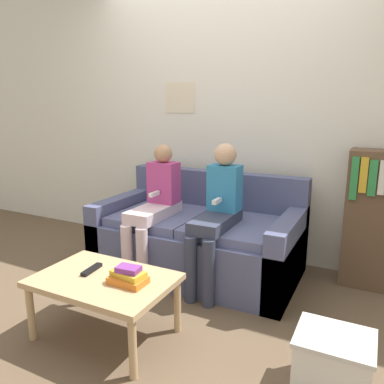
{
  "coord_description": "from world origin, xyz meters",
  "views": [
    {
      "loc": [
        1.3,
        -2.13,
        1.37
      ],
      "look_at": [
        0.0,
        0.43,
        0.71
      ],
      "focal_mm": 35.0,
      "sensor_mm": 36.0,
      "label": 1
    }
  ],
  "objects_px": {
    "bookshelf": "(373,219)",
    "storage_box": "(333,364)",
    "tv_remote": "(92,269)",
    "coffee_table": "(104,284)",
    "person_left": "(154,204)",
    "couch": "(199,239)",
    "person_right": "(217,210)"
  },
  "relations": [
    {
      "from": "coffee_table",
      "to": "person_left",
      "type": "xyz_separation_m",
      "value": [
        -0.21,
        0.89,
        0.26
      ]
    },
    {
      "from": "tv_remote",
      "to": "person_right",
      "type": "bearing_deg",
      "value": 56.36
    },
    {
      "from": "coffee_table",
      "to": "tv_remote",
      "type": "height_order",
      "value": "tv_remote"
    },
    {
      "from": "couch",
      "to": "person_right",
      "type": "xyz_separation_m",
      "value": [
        0.25,
        -0.21,
        0.34
      ]
    },
    {
      "from": "person_left",
      "to": "person_right",
      "type": "height_order",
      "value": "person_right"
    },
    {
      "from": "couch",
      "to": "tv_remote",
      "type": "relative_size",
      "value": 9.5
    },
    {
      "from": "person_right",
      "to": "tv_remote",
      "type": "relative_size",
      "value": 6.36
    },
    {
      "from": "bookshelf",
      "to": "person_right",
      "type": "bearing_deg",
      "value": -151.69
    },
    {
      "from": "tv_remote",
      "to": "storage_box",
      "type": "relative_size",
      "value": 0.48
    },
    {
      "from": "coffee_table",
      "to": "storage_box",
      "type": "bearing_deg",
      "value": 5.79
    },
    {
      "from": "storage_box",
      "to": "person_left",
      "type": "bearing_deg",
      "value": 152.98
    },
    {
      "from": "couch",
      "to": "coffee_table",
      "type": "distance_m",
      "value": 1.11
    },
    {
      "from": "couch",
      "to": "storage_box",
      "type": "xyz_separation_m",
      "value": [
        1.19,
        -0.98,
        -0.13
      ]
    },
    {
      "from": "couch",
      "to": "bookshelf",
      "type": "bearing_deg",
      "value": 15.41
    },
    {
      "from": "couch",
      "to": "storage_box",
      "type": "bearing_deg",
      "value": -39.31
    },
    {
      "from": "person_left",
      "to": "storage_box",
      "type": "xyz_separation_m",
      "value": [
        1.49,
        -0.76,
        -0.44
      ]
    },
    {
      "from": "coffee_table",
      "to": "storage_box",
      "type": "xyz_separation_m",
      "value": [
        1.29,
        0.13,
        -0.18
      ]
    },
    {
      "from": "person_right",
      "to": "storage_box",
      "type": "xyz_separation_m",
      "value": [
        0.94,
        -0.77,
        -0.46
      ]
    },
    {
      "from": "tv_remote",
      "to": "bookshelf",
      "type": "xyz_separation_m",
      "value": [
        1.51,
        1.43,
        0.14
      ]
    },
    {
      "from": "bookshelf",
      "to": "storage_box",
      "type": "bearing_deg",
      "value": -94.34
    },
    {
      "from": "tv_remote",
      "to": "bookshelf",
      "type": "distance_m",
      "value": 2.08
    },
    {
      "from": "person_right",
      "to": "tv_remote",
      "type": "xyz_separation_m",
      "value": [
        -0.47,
        -0.87,
        -0.22
      ]
    },
    {
      "from": "couch",
      "to": "storage_box",
      "type": "distance_m",
      "value": 1.55
    },
    {
      "from": "person_right",
      "to": "storage_box",
      "type": "relative_size",
      "value": 3.04
    },
    {
      "from": "bookshelf",
      "to": "storage_box",
      "type": "relative_size",
      "value": 2.92
    },
    {
      "from": "bookshelf",
      "to": "storage_box",
      "type": "xyz_separation_m",
      "value": [
        -0.1,
        -1.33,
        -0.38
      ]
    },
    {
      "from": "couch",
      "to": "person_right",
      "type": "height_order",
      "value": "person_right"
    },
    {
      "from": "coffee_table",
      "to": "storage_box",
      "type": "distance_m",
      "value": 1.31
    },
    {
      "from": "coffee_table",
      "to": "person_right",
      "type": "relative_size",
      "value": 0.74
    },
    {
      "from": "couch",
      "to": "tv_remote",
      "type": "bearing_deg",
      "value": -101.46
    },
    {
      "from": "couch",
      "to": "person_left",
      "type": "distance_m",
      "value": 0.48
    },
    {
      "from": "couch",
      "to": "tv_remote",
      "type": "distance_m",
      "value": 1.1
    }
  ]
}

